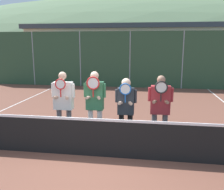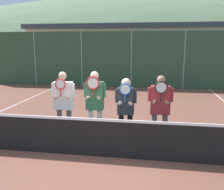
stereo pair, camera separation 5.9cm
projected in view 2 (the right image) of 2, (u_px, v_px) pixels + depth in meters
ground_plane at (96, 156)px, 5.76m from camera, size 120.00×120.00×0.00m
hill_distant at (148, 53)px, 65.16m from camera, size 135.28×75.15×26.30m
clubhouse_building at (127, 49)px, 21.76m from camera, size 16.69×5.50×4.09m
fence_back at (131, 60)px, 14.51m from camera, size 17.98×0.06×3.25m
tennis_net at (96, 137)px, 5.67m from camera, size 12.00×0.09×1.01m
player_leftmost at (64, 101)px, 6.40m from camera, size 0.62×0.34×1.86m
player_center_left at (95, 101)px, 6.34m from camera, size 0.57×0.34×1.87m
player_center_right at (126, 106)px, 6.16m from camera, size 0.53×0.34×1.73m
player_rightmost at (160, 106)px, 6.06m from camera, size 0.61×0.34×1.81m
car_far_left at (67, 66)px, 18.67m from camera, size 4.39×1.93×1.80m
car_left_of_center at (135, 66)px, 17.75m from camera, size 4.39×1.98×1.89m
car_center at (214, 68)px, 16.92m from camera, size 4.77×2.06×1.75m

